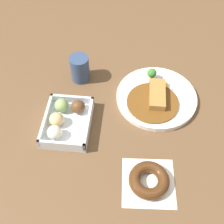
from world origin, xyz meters
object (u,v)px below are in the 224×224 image
Objects in this scene: coffee_mug at (80,69)px; chocolate_ring_donut at (149,180)px; curry_plate at (156,97)px; donut_box at (66,120)px.

chocolate_ring_donut is at bearing 33.63° from coffee_mug.
coffee_mug is (-0.37, -0.25, 0.03)m from chocolate_ring_donut.
donut_box is (0.13, -0.28, 0.01)m from curry_plate.
curry_plate reaches higher than chocolate_ring_donut.
donut_box is at bearing -3.64° from coffee_mug.
coffee_mug is (-0.20, 0.01, 0.02)m from donut_box.
coffee_mug reaches higher than chocolate_ring_donut.
donut_box is 1.92× the size of coffee_mug.
donut_box is 1.18× the size of chocolate_ring_donut.
chocolate_ring_donut is at bearing 56.89° from donut_box.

